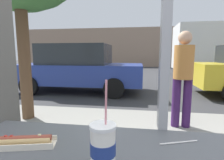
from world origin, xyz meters
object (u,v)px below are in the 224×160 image
(parked_car_blue, at_px, (78,68))
(hotdog_tray_far, at_px, (26,141))
(soda_cup_left, at_px, (103,148))
(pedestrian, at_px, (183,73))

(parked_car_blue, bearing_deg, hotdog_tray_far, -73.07)
(soda_cup_left, xyz_separation_m, parked_car_blue, (-2.07, 5.67, -0.17))
(soda_cup_left, height_order, hotdog_tray_far, soda_cup_left)
(soda_cup_left, relative_size, pedestrian, 0.20)
(hotdog_tray_far, height_order, parked_car_blue, parked_car_blue)
(parked_car_blue, relative_size, pedestrian, 2.79)
(soda_cup_left, distance_m, hotdog_tray_far, 0.40)
(hotdog_tray_far, distance_m, parked_car_blue, 5.81)
(hotdog_tray_far, bearing_deg, parked_car_blue, 106.93)
(soda_cup_left, xyz_separation_m, hotdog_tray_far, (-0.38, 0.12, -0.07))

